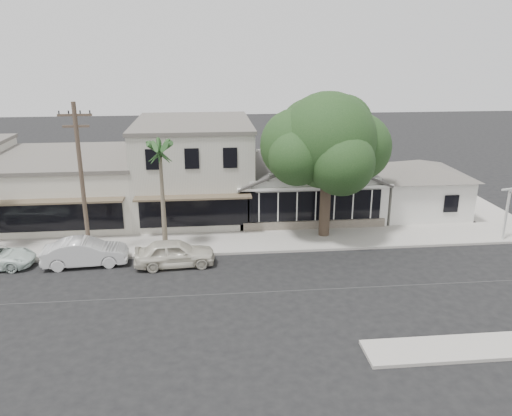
{
  "coord_description": "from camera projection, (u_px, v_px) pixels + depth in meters",
  "views": [
    {
      "loc": [
        -2.07,
        -22.39,
        11.74
      ],
      "look_at": [
        0.79,
        6.0,
        2.52
      ],
      "focal_mm": 35.0,
      "sensor_mm": 36.0,
      "label": 1
    }
  ],
  "objects": [
    {
      "name": "car_0",
      "position": [
        175.0,
        253.0,
        27.9
      ],
      "size": [
        4.57,
        2.08,
        1.52
      ],
      "primitive_type": "imported",
      "rotation": [
        0.0,
        0.0,
        1.64
      ],
      "color": "beige",
      "rests_on": "ground"
    },
    {
      "name": "palm_east",
      "position": [
        160.0,
        151.0,
        28.11
      ],
      "size": [
        2.89,
        2.89,
        7.15
      ],
      "color": "#726651",
      "rests_on": "ground"
    },
    {
      "name": "row_building_near",
      "position": [
        194.0,
        169.0,
        36.5
      ],
      "size": [
        8.0,
        10.0,
        6.5
      ],
      "primitive_type": "cube",
      "color": "#BBB8A9",
      "rests_on": "ground"
    },
    {
      "name": "row_building_midnear",
      "position": [
        70.0,
        187.0,
        36.0
      ],
      "size": [
        10.0,
        10.0,
        4.2
      ],
      "primitive_type": "cube",
      "color": "beige",
      "rests_on": "ground"
    },
    {
      "name": "corner_shop",
      "position": [
        304.0,
        178.0,
        36.49
      ],
      "size": [
        10.4,
        8.6,
        5.1
      ],
      "color": "silver",
      "rests_on": "ground"
    },
    {
      "name": "car_1",
      "position": [
        85.0,
        252.0,
        27.99
      ],
      "size": [
        4.75,
        1.96,
        1.53
      ],
      "primitive_type": "imported",
      "rotation": [
        0.0,
        0.0,
        1.65
      ],
      "color": "silver",
      "rests_on": "ground"
    },
    {
      "name": "shade_tree",
      "position": [
        326.0,
        143.0,
        30.77
      ],
      "size": [
        8.36,
        7.56,
        9.28
      ],
      "rotation": [
        0.0,
        0.0,
        -0.23
      ],
      "color": "#47382B",
      "rests_on": "ground"
    },
    {
      "name": "utility_pole",
      "position": [
        82.0,
        179.0,
        27.6
      ],
      "size": [
        1.8,
        0.24,
        9.0
      ],
      "color": "brown",
      "rests_on": "ground"
    },
    {
      "name": "ground",
      "position": [
        252.0,
        293.0,
        25.01
      ],
      "size": [
        140.0,
        140.0,
        0.0
      ],
      "primitive_type": "plane",
      "color": "black",
      "rests_on": "ground"
    },
    {
      "name": "side_cottage",
      "position": [
        416.0,
        193.0,
        36.69
      ],
      "size": [
        6.0,
        6.0,
        3.0
      ],
      "primitive_type": "cube",
      "color": "silver",
      "rests_on": "ground"
    },
    {
      "name": "sidewalk_north",
      "position": [
        113.0,
        246.0,
        30.61
      ],
      "size": [
        90.0,
        3.5,
        0.15
      ],
      "primitive_type": "cube",
      "color": "#9E9991",
      "rests_on": "ground"
    }
  ]
}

